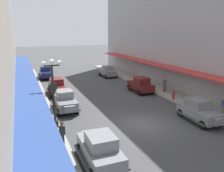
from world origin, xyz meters
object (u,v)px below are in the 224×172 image
object	(u,v)px
parked_car_4	(141,84)
pedestrian_0	(224,106)
parked_car_6	(108,71)
pedestrian_3	(37,83)
parked_car_2	(100,148)
parked_car_5	(46,72)
parked_car_0	(65,100)
fire_hydrant	(174,96)
lamp_post_with_clock	(53,91)
parked_car_1	(199,110)
pedestrian_2	(62,134)
pedestrian_1	(165,85)
parked_car_3	(57,86)

from	to	relation	value
parked_car_4	pedestrian_0	xyz separation A→B (m)	(2.55, -9.87, 0.05)
parked_car_6	pedestrian_3	xyz separation A→B (m)	(-11.38, -5.19, 0.05)
parked_car_2	parked_car_5	xyz separation A→B (m)	(-0.04, 25.44, 0.00)
parked_car_0	fire_hydrant	world-z (taller)	parked_car_0
parked_car_2	lamp_post_with_clock	world-z (taller)	lamp_post_with_clock
parked_car_1	pedestrian_2	xyz separation A→B (m)	(-11.23, -0.33, 0.07)
pedestrian_1	pedestrian_3	size ratio (longest dim) A/B	1.02
parked_car_2	parked_car_1	bearing A→B (deg)	15.71
lamp_post_with_clock	pedestrian_1	bearing A→B (deg)	21.31
parked_car_4	parked_car_1	bearing A→B (deg)	-90.48
lamp_post_with_clock	pedestrian_1	xyz separation A→B (m)	(13.71, 5.35, -1.97)
parked_car_2	parked_car_4	bearing A→B (deg)	52.33
parked_car_3	pedestrian_1	xyz separation A→B (m)	(11.99, -4.32, 0.07)
parked_car_5	pedestrian_3	xyz separation A→B (m)	(-1.94, -7.76, 0.05)
pedestrian_1	parked_car_4	bearing A→B (deg)	149.86
parked_car_5	fire_hydrant	distance (m)	20.66
parked_car_4	parked_car_5	size ratio (longest dim) A/B	1.00
pedestrian_0	parked_car_5	bearing A→B (deg)	118.28
parked_car_3	fire_hydrant	world-z (taller)	parked_car_3
pedestrian_0	parked_car_4	bearing A→B (deg)	104.48
pedestrian_2	parked_car_6	bearing A→B (deg)	61.72
parked_car_4	pedestrian_2	world-z (taller)	parked_car_4
parked_car_3	pedestrian_1	world-z (taller)	parked_car_3
parked_car_1	fire_hydrant	distance (m)	5.63
parked_car_0	parked_car_5	xyz separation A→B (m)	(0.00, 15.80, 0.00)
parked_car_2	pedestrian_3	world-z (taller)	parked_car_2
parked_car_5	pedestrian_2	size ratio (longest dim) A/B	2.57
pedestrian_2	pedestrian_3	world-z (taller)	pedestrian_2
parked_car_0	fire_hydrant	distance (m)	11.33
parked_car_1	parked_car_5	distance (m)	24.70
pedestrian_1	pedestrian_3	bearing A→B (deg)	154.99
parked_car_1	lamp_post_with_clock	world-z (taller)	lamp_post_with_clock
parked_car_2	pedestrian_2	distance (m)	2.88
parked_car_4	pedestrian_0	distance (m)	10.20
parked_car_5	pedestrian_2	distance (m)	23.13
lamp_post_with_clock	parked_car_1	bearing A→B (deg)	-15.32
parked_car_4	pedestrian_1	world-z (taller)	parked_car_4
parked_car_3	pedestrian_1	bearing A→B (deg)	-19.82
parked_car_3	parked_car_5	xyz separation A→B (m)	(-0.18, 10.02, 0.00)
parked_car_4	fire_hydrant	distance (m)	4.70
parked_car_2	parked_car_3	xyz separation A→B (m)	(0.14, 15.42, 0.00)
parked_car_1	parked_car_4	bearing A→B (deg)	89.52
parked_car_4	pedestrian_2	distance (m)	15.20
pedestrian_0	pedestrian_1	size ratio (longest dim) A/B	0.98
parked_car_0	parked_car_5	bearing A→B (deg)	89.99
pedestrian_0	pedestrian_1	distance (m)	8.45
parked_car_3	lamp_post_with_clock	world-z (taller)	lamp_post_with_clock
parked_car_4	parked_car_3	bearing A→B (deg)	163.10
parked_car_0	parked_car_3	bearing A→B (deg)	88.22
parked_car_4	lamp_post_with_clock	world-z (taller)	lamp_post_with_clock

